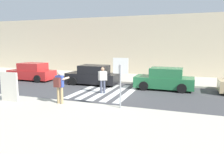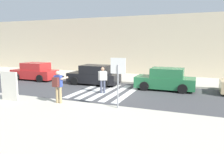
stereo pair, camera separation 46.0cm
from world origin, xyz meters
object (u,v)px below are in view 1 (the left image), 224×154
Objects in this scene: parked_car_green at (164,79)px; advertising_board at (9,87)px; stop_sign at (121,72)px; pedestrian_crossing at (103,79)px; photographer_with_backpack at (59,84)px; parked_car_red at (32,72)px; parked_car_black at (93,75)px.

advertising_board reaches higher than parked_car_green.
stop_sign is 3.97m from pedestrian_crossing.
photographer_with_backpack is at bearing 10.88° from advertising_board.
pedestrian_crossing is at bearing -18.63° from parked_car_red.
parked_car_red is at bearing -180.00° from parked_car_green.
advertising_board is (4.08, -6.69, 0.21)m from parked_car_red.
pedestrian_crossing is 3.29m from parked_car_black.
parked_car_red is 2.56× the size of advertising_board.
parked_car_red is at bearing 150.05° from stop_sign.
parked_car_black is at bearing 180.00° from parked_car_green.
advertising_board is (-3.79, -4.04, -0.03)m from pedestrian_crossing.
parked_car_red is 1.00× the size of parked_car_black.
stop_sign is 11.70m from parked_car_red.
stop_sign is 6.11m from parked_car_green.
pedestrian_crossing reaches higher than parked_car_green.
parked_car_red is 11.54m from parked_car_green.
advertising_board is (-6.01, -0.88, -0.98)m from stop_sign.
stop_sign reaches higher than parked_car_red.
parked_car_green is (3.68, 2.65, -0.25)m from pedestrian_crossing.
stop_sign reaches higher than pedestrian_crossing.
stop_sign is 7.24m from parked_car_black.
parked_car_black is 6.95m from advertising_board.
parked_car_red is at bearing 121.36° from advertising_board.
parked_car_green is at bearing 35.82° from pedestrian_crossing.
advertising_board is (-2.80, -0.54, -0.23)m from photographer_with_backpack.
parked_car_black is (5.94, 0.00, 0.00)m from parked_car_red.
stop_sign reaches higher than parked_car_black.
parked_car_green is 2.56× the size of advertising_board.
parked_car_black is (-4.15, 5.81, -1.20)m from stop_sign.
parked_car_green is (5.61, 0.00, 0.00)m from parked_car_black.
parked_car_green is at bearing 0.00° from parked_car_red.
stop_sign is 1.42× the size of pedestrian_crossing.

